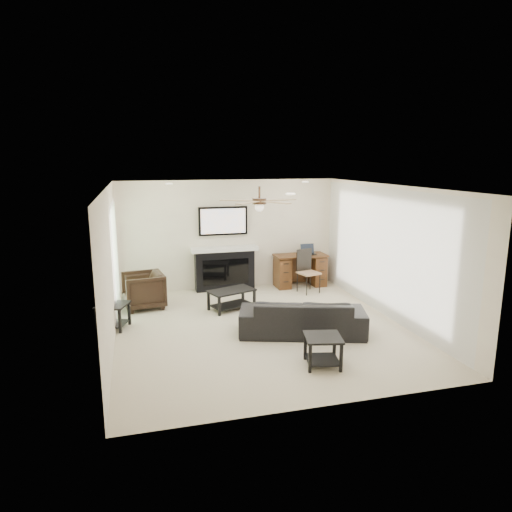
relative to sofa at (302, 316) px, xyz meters
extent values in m
plane|color=beige|center=(-0.61, 0.44, -0.31)|extent=(5.50, 5.50, 0.00)
cube|color=white|center=(-0.61, 0.44, 2.19)|extent=(5.00, 5.50, 0.04)
cube|color=#ECE4C8|center=(-0.61, 3.19, 0.94)|extent=(5.00, 0.04, 2.50)
cube|color=#ECE4C8|center=(-0.61, -2.31, 0.94)|extent=(5.00, 0.04, 2.50)
cube|color=#ECE4C8|center=(-3.11, 0.44, 0.94)|extent=(0.04, 5.50, 2.50)
cube|color=#ECE4C8|center=(1.89, 0.44, 0.94)|extent=(0.04, 5.50, 2.50)
cube|color=white|center=(1.84, 0.54, 0.92)|extent=(0.04, 5.10, 2.40)
cube|color=#93BC89|center=(-3.08, 1.99, 0.74)|extent=(0.04, 1.80, 2.10)
cylinder|color=#382619|center=(-0.61, 0.54, 1.94)|extent=(1.40, 1.40, 0.30)
imported|color=black|center=(0.00, 0.00, 0.00)|extent=(2.28, 1.43, 0.62)
imported|color=black|center=(-2.60, 2.15, 0.05)|extent=(0.90, 0.88, 0.72)
cube|color=black|center=(-0.90, 1.60, -0.11)|extent=(1.02, 0.78, 0.40)
cube|color=black|center=(-0.15, -1.25, -0.09)|extent=(0.62, 0.62, 0.45)
cube|color=black|center=(-3.15, 1.10, -0.09)|extent=(0.65, 0.65, 0.45)
cube|color=black|center=(-0.76, 3.02, 0.64)|extent=(1.52, 0.34, 1.91)
cube|color=#3A200E|center=(1.02, 2.86, 0.07)|extent=(1.22, 0.56, 0.76)
cube|color=black|center=(1.02, 2.31, 0.17)|extent=(0.52, 0.53, 0.97)
cube|color=black|center=(1.22, 2.84, 0.56)|extent=(0.33, 0.24, 0.23)
camera|label=1|loc=(-2.68, -6.97, 2.64)|focal=32.00mm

